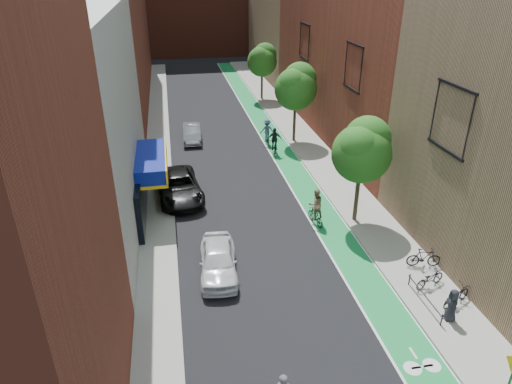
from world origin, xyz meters
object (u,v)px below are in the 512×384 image
cyclist_lane_near (315,209)px  pedestrian (452,305)px  cyclist_lane_far (267,133)px  cyclist_lane_mid (275,145)px  parked_car_white (218,260)px  parked_car_silver (192,133)px  parked_car_black (179,186)px

cyclist_lane_near → pedestrian: 9.68m
cyclist_lane_far → pedestrian: (3.17, -22.79, -0.07)m
cyclist_lane_near → cyclist_lane_mid: cyclist_lane_near is taller
parked_car_white → parked_car_silver: 19.46m
parked_car_silver → cyclist_lane_near: bearing=-66.1°
parked_car_silver → cyclist_lane_mid: 7.77m
parked_car_silver → cyclist_lane_mid: bearing=-32.7°
cyclist_lane_near → cyclist_lane_far: bearing=-102.0°
cyclist_lane_mid → parked_car_silver: bearing=-21.2°
parked_car_white → cyclist_lane_near: (6.20, 3.80, 0.21)m
cyclist_lane_far → pedestrian: cyclist_lane_far is taller
parked_car_black → parked_car_silver: (1.54, 10.77, -0.11)m
parked_car_silver → cyclist_lane_mid: size_ratio=1.94×
parked_car_white → cyclist_lane_mid: bearing=71.9°
cyclist_lane_far → cyclist_lane_mid: bearing=93.9°
parked_car_silver → cyclist_lane_far: 6.58m
parked_car_black → pedestrian: bearing=-57.8°
parked_car_silver → cyclist_lane_far: size_ratio=1.97×
cyclist_lane_mid → pedestrian: bearing=112.2°
cyclist_lane_near → cyclist_lane_far: size_ratio=1.02×
cyclist_lane_mid → cyclist_lane_far: (-0.12, 2.43, 0.16)m
parked_car_black → pedestrian: pedestrian is taller
parked_car_black → cyclist_lane_mid: 10.13m
cyclist_lane_near → cyclist_lane_far: cyclist_lane_near is taller
parked_car_black → cyclist_lane_far: size_ratio=2.71×
cyclist_lane_far → pedestrian: bearing=99.0°
parked_car_black → parked_car_silver: bearing=76.0°
parked_car_black → cyclist_lane_far: 11.73m
parked_car_silver → pedestrian: 26.53m
cyclist_lane_mid → parked_car_black: bearing=52.3°
parked_car_silver → parked_car_white: bearing=-87.7°
parked_car_white → parked_car_silver: size_ratio=1.05×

